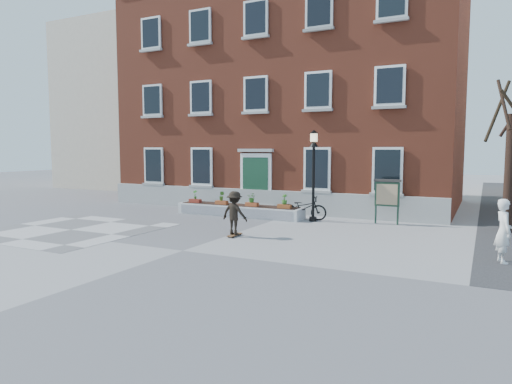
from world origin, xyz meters
The scene contains 11 objects.
ground centered at (0.00, 0.00, 0.00)m, with size 100.00×100.00×0.00m, color gray.
checker_patch centered at (-6.00, 1.00, 0.01)m, with size 6.00×6.00×0.01m, color #5A595C.
distant_building centered at (-18.00, 20.00, 6.50)m, with size 10.00×12.00×13.00m, color beige.
bicycle centered at (1.11, 7.46, 0.53)m, with size 0.71×2.02×1.06m, color black.
bystander centered at (8.72, 2.78, 0.88)m, with size 0.65×0.42×1.77m, color white.
brick_building centered at (-2.00, 13.98, 6.30)m, with size 18.40×10.85×12.60m.
planter_assembly centered at (-1.99, 7.18, 0.31)m, with size 6.20×1.12×1.15m.
bare_tree centered at (9.01, 8.01, 2.79)m, with size 1.83×1.83×6.16m.
lamp_post centered at (1.62, 7.23, 2.54)m, with size 0.40×0.40×3.93m.
notice_board centered at (4.60, 7.91, 1.26)m, with size 1.10×0.16×1.87m.
skateboarder centered at (0.28, 2.74, 0.85)m, with size 1.05×0.78×1.63m.
Camera 1 is at (8.24, -11.27, 3.13)m, focal length 32.00 mm.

